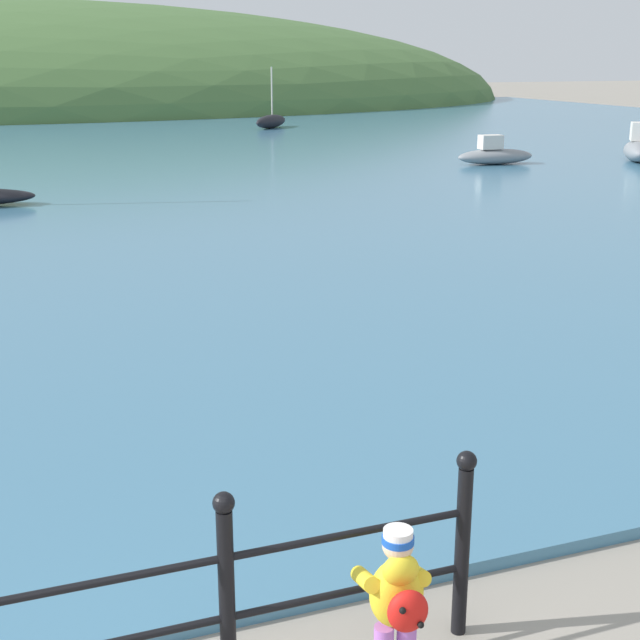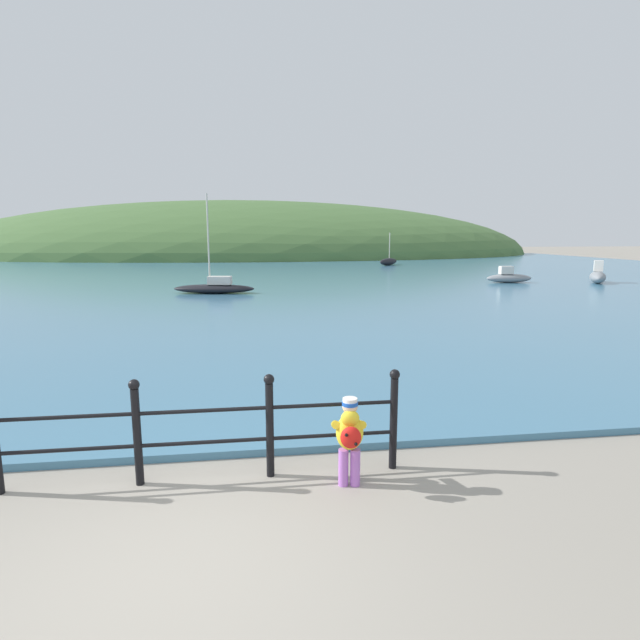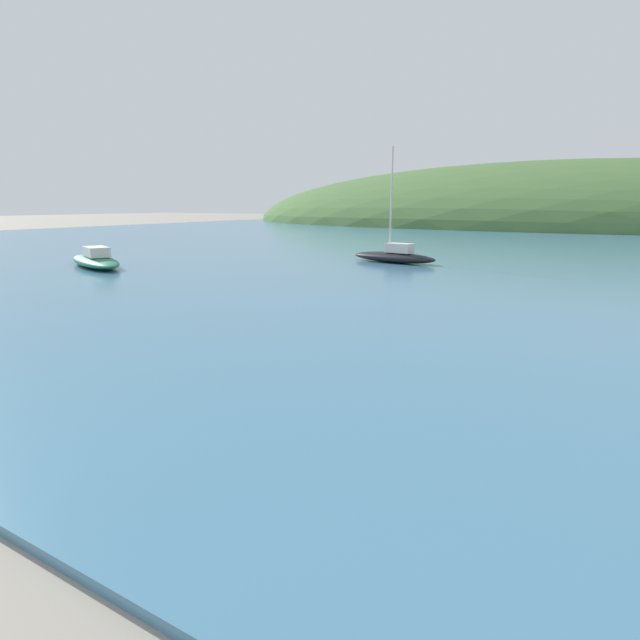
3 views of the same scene
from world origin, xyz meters
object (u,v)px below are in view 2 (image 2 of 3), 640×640
Objects in this scene: boat_nearest_quay at (509,277)px; boat_green_fishing at (215,287)px; boat_far_left at (388,262)px; child_in_coat at (350,434)px; boat_mid_harbor at (598,276)px.

boat_green_fishing reaches higher than boat_nearest_quay.
boat_far_left is (-2.30, 16.15, 0.02)m from boat_nearest_quay.
boat_far_left is 23.25m from boat_green_fishing.
child_in_coat is 18.11m from boat_green_fishing.
boat_nearest_quay is at bearing 10.25° from boat_green_fishing.
child_in_coat is 38.44m from boat_far_left.
boat_mid_harbor is (4.76, -0.81, 0.10)m from boat_nearest_quay.
boat_nearest_quay is at bearing -81.89° from boat_far_left.
child_in_coat is 0.42× the size of boat_mid_harbor.
boat_mid_harbor is (17.83, 19.94, -0.11)m from child_in_coat.
child_in_coat is at bearing -131.81° from boat_mid_harbor.
child_in_coat is 24.53m from boat_nearest_quay.
boat_nearest_quay is at bearing 57.79° from child_in_coat.
boat_far_left is 0.63× the size of boat_green_fishing.
child_in_coat is at bearing -81.59° from boat_green_fishing.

